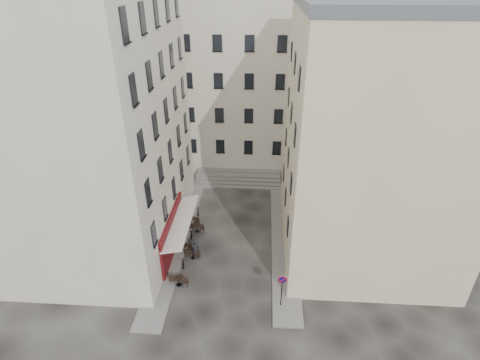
# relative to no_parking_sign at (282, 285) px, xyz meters

# --- Properties ---
(ground) EXTENTS (90.00, 90.00, 0.00)m
(ground) POSITION_rel_no_parking_sign_xyz_m (-4.05, 4.21, -1.95)
(ground) COLOR black
(ground) RESTS_ON ground
(sidewalk_left) EXTENTS (2.00, 22.00, 0.12)m
(sidewalk_left) POSITION_rel_no_parking_sign_xyz_m (-8.55, 8.21, -1.89)
(sidewalk_left) COLOR slate
(sidewalk_left) RESTS_ON ground
(sidewalk_right) EXTENTS (2.00, 18.00, 0.12)m
(sidewalk_right) POSITION_rel_no_parking_sign_xyz_m (0.45, 7.21, -1.89)
(sidewalk_right) COLOR slate
(sidewalk_right) RESTS_ON ground
(building_left) EXTENTS (12.20, 16.20, 20.60)m
(building_left) POSITION_rel_no_parking_sign_xyz_m (-14.55, 7.21, 8.35)
(building_left) COLOR beige
(building_left) RESTS_ON ground
(building_right) EXTENTS (12.20, 14.20, 18.60)m
(building_right) POSITION_rel_no_parking_sign_xyz_m (6.45, 7.71, 7.35)
(building_right) COLOR beige
(building_right) RESTS_ON ground
(building_back) EXTENTS (18.20, 10.20, 18.60)m
(building_back) POSITION_rel_no_parking_sign_xyz_m (-5.05, 23.21, 7.35)
(building_back) COLOR beige
(building_back) RESTS_ON ground
(cafe_storefront) EXTENTS (1.74, 7.30, 3.50)m
(cafe_storefront) POSITION_rel_no_parking_sign_xyz_m (-8.36, 5.21, -0.08)
(cafe_storefront) COLOR #4A0A0E
(cafe_storefront) RESTS_ON ground
(stone_steps) EXTENTS (9.00, 3.15, 0.80)m
(stone_steps) POSITION_rel_no_parking_sign_xyz_m (-4.05, 16.79, -1.55)
(stone_steps) COLOR #65625F
(stone_steps) RESTS_ON ground
(bollard_near) EXTENTS (0.12, 0.12, 0.98)m
(bollard_near) POSITION_rel_no_parking_sign_xyz_m (-7.30, 3.21, -1.43)
(bollard_near) COLOR black
(bollard_near) RESTS_ON ground
(bollard_mid) EXTENTS (0.12, 0.12, 0.98)m
(bollard_mid) POSITION_rel_no_parking_sign_xyz_m (-7.30, 6.71, -1.43)
(bollard_mid) COLOR black
(bollard_mid) RESTS_ON ground
(bollard_far) EXTENTS (0.12, 0.12, 0.98)m
(bollard_far) POSITION_rel_no_parking_sign_xyz_m (-7.30, 10.21, -1.43)
(bollard_far) COLOR black
(bollard_far) RESTS_ON ground
(no_parking_sign) EXTENTS (0.63, 0.10, 2.76)m
(no_parking_sign) POSITION_rel_no_parking_sign_xyz_m (0.00, 0.00, 0.00)
(no_parking_sign) COLOR black
(no_parking_sign) RESTS_ON ground
(bistro_table_a) EXTENTS (1.35, 0.63, 0.95)m
(bistro_table_a) POSITION_rel_no_parking_sign_xyz_m (-7.27, 1.50, -1.47)
(bistro_table_a) COLOR black
(bistro_table_a) RESTS_ON ground
(bistro_table_b) EXTENTS (1.15, 0.54, 0.81)m
(bistro_table_b) POSITION_rel_no_parking_sign_xyz_m (-6.76, 4.45, -1.54)
(bistro_table_b) COLOR black
(bistro_table_b) RESTS_ON ground
(bistro_table_c) EXTENTS (1.31, 0.61, 0.92)m
(bistro_table_c) POSITION_rel_no_parking_sign_xyz_m (-7.53, 5.12, -1.48)
(bistro_table_c) COLOR black
(bistro_table_c) RESTS_ON ground
(bistro_table_d) EXTENTS (1.30, 0.61, 0.91)m
(bistro_table_d) POSITION_rel_no_parking_sign_xyz_m (-7.01, 7.83, -1.49)
(bistro_table_d) COLOR black
(bistro_table_d) RESTS_ON ground
(bistro_table_e) EXTENTS (1.41, 0.66, 0.99)m
(bistro_table_e) POSITION_rel_no_parking_sign_xyz_m (-7.62, 8.76, -1.45)
(bistro_table_e) COLOR black
(bistro_table_e) RESTS_ON ground
(pedestrian) EXTENTS (0.80, 0.74, 1.84)m
(pedestrian) POSITION_rel_no_parking_sign_xyz_m (-6.54, 4.43, -1.03)
(pedestrian) COLOR black
(pedestrian) RESTS_ON ground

